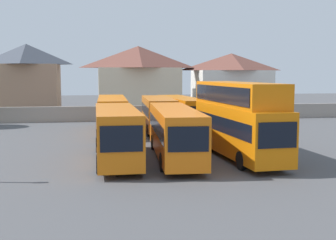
{
  "coord_description": "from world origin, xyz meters",
  "views": [
    {
      "loc": [
        -5.06,
        -27.7,
        5.57
      ],
      "look_at": [
        0.0,
        3.0,
        2.27
      ],
      "focal_mm": 46.54,
      "sensor_mm": 36.0,
      "label": 1
    }
  ],
  "objects_px": {
    "bus_3": "(238,116)",
    "bus_4": "(112,113)",
    "house_terrace_left": "(27,79)",
    "bus_1": "(116,131)",
    "bus_6": "(182,112)",
    "bus_2": "(175,130)",
    "house_terrace_right": "(231,82)",
    "house_terrace_centre": "(138,79)",
    "bus_5": "(158,112)"
  },
  "relations": [
    {
      "from": "bus_3",
      "to": "bus_4",
      "type": "bearing_deg",
      "value": -154.27
    },
    {
      "from": "bus_4",
      "to": "house_terrace_left",
      "type": "xyz_separation_m",
      "value": [
        -10.58,
        19.21,
        2.96
      ]
    },
    {
      "from": "bus_1",
      "to": "bus_6",
      "type": "height_order",
      "value": "bus_1"
    },
    {
      "from": "bus_3",
      "to": "house_terrace_left",
      "type": "xyz_separation_m",
      "value": [
        -18.36,
        33.21,
        2.05
      ]
    },
    {
      "from": "bus_2",
      "to": "house_terrace_right",
      "type": "height_order",
      "value": "house_terrace_right"
    },
    {
      "from": "bus_3",
      "to": "bus_6",
      "type": "distance_m",
      "value": 14.33
    },
    {
      "from": "bus_6",
      "to": "house_terrace_centre",
      "type": "bearing_deg",
      "value": -176.84
    },
    {
      "from": "house_terrace_left",
      "to": "house_terrace_centre",
      "type": "bearing_deg",
      "value": -0.65
    },
    {
      "from": "house_terrace_left",
      "to": "house_terrace_right",
      "type": "xyz_separation_m",
      "value": [
        28.53,
        0.43,
        -0.52
      ]
    },
    {
      "from": "bus_6",
      "to": "house_terrace_centre",
      "type": "distance_m",
      "value": 19.17
    },
    {
      "from": "bus_4",
      "to": "house_terrace_centre",
      "type": "bearing_deg",
      "value": 168.35
    },
    {
      "from": "bus_5",
      "to": "house_terrace_left",
      "type": "bearing_deg",
      "value": -139.74
    },
    {
      "from": "bus_1",
      "to": "bus_3",
      "type": "bearing_deg",
      "value": 89.37
    },
    {
      "from": "bus_1",
      "to": "bus_3",
      "type": "height_order",
      "value": "bus_3"
    },
    {
      "from": "bus_2",
      "to": "bus_4",
      "type": "distance_m",
      "value": 14.17
    },
    {
      "from": "house_terrace_left",
      "to": "house_terrace_right",
      "type": "bearing_deg",
      "value": 0.87
    },
    {
      "from": "house_terrace_left",
      "to": "bus_1",
      "type": "bearing_deg",
      "value": -72.65
    },
    {
      "from": "bus_1",
      "to": "bus_2",
      "type": "relative_size",
      "value": 0.89
    },
    {
      "from": "bus_3",
      "to": "bus_4",
      "type": "relative_size",
      "value": 0.94
    },
    {
      "from": "house_terrace_left",
      "to": "house_terrace_right",
      "type": "distance_m",
      "value": 28.54
    },
    {
      "from": "house_terrace_right",
      "to": "bus_3",
      "type": "bearing_deg",
      "value": -106.81
    },
    {
      "from": "bus_5",
      "to": "house_terrace_right",
      "type": "bearing_deg",
      "value": 147.93
    },
    {
      "from": "bus_4",
      "to": "bus_2",
      "type": "bearing_deg",
      "value": 15.84
    },
    {
      "from": "bus_3",
      "to": "bus_5",
      "type": "relative_size",
      "value": 1.11
    },
    {
      "from": "bus_2",
      "to": "house_terrace_centre",
      "type": "height_order",
      "value": "house_terrace_centre"
    },
    {
      "from": "bus_1",
      "to": "house_terrace_right",
      "type": "xyz_separation_m",
      "value": [
        18.17,
        33.59,
        2.41
      ]
    },
    {
      "from": "bus_3",
      "to": "house_terrace_left",
      "type": "height_order",
      "value": "house_terrace_left"
    },
    {
      "from": "house_terrace_centre",
      "to": "bus_3",
      "type": "bearing_deg",
      "value": -84.08
    },
    {
      "from": "bus_4",
      "to": "house_terrace_right",
      "type": "distance_m",
      "value": 26.72
    },
    {
      "from": "bus_3",
      "to": "house_terrace_centre",
      "type": "bearing_deg",
      "value": -177.41
    },
    {
      "from": "house_terrace_centre",
      "to": "house_terrace_right",
      "type": "height_order",
      "value": "house_terrace_centre"
    },
    {
      "from": "bus_3",
      "to": "bus_6",
      "type": "xyz_separation_m",
      "value": [
        -0.97,
        14.26,
        -0.94
      ]
    },
    {
      "from": "bus_1",
      "to": "bus_5",
      "type": "xyz_separation_m",
      "value": [
        4.65,
        13.87,
        -0.07
      ]
    },
    {
      "from": "bus_3",
      "to": "house_terrace_left",
      "type": "distance_m",
      "value": 38.01
    },
    {
      "from": "house_terrace_right",
      "to": "bus_5",
      "type": "bearing_deg",
      "value": -124.44
    },
    {
      "from": "bus_4",
      "to": "bus_6",
      "type": "height_order",
      "value": "bus_4"
    },
    {
      "from": "bus_2",
      "to": "house_terrace_centre",
      "type": "relative_size",
      "value": 1.05
    },
    {
      "from": "bus_4",
      "to": "bus_5",
      "type": "distance_m",
      "value": 4.42
    },
    {
      "from": "bus_1",
      "to": "house_terrace_right",
      "type": "distance_m",
      "value": 38.26
    },
    {
      "from": "bus_4",
      "to": "house_terrace_left",
      "type": "bearing_deg",
      "value": -149.92
    },
    {
      "from": "bus_2",
      "to": "bus_5",
      "type": "xyz_separation_m",
      "value": [
        0.85,
        13.64,
        -0.03
      ]
    },
    {
      "from": "bus_3",
      "to": "house_terrace_right",
      "type": "distance_m",
      "value": 35.18
    },
    {
      "from": "bus_2",
      "to": "house_terrace_left",
      "type": "relative_size",
      "value": 1.27
    },
    {
      "from": "bus_5",
      "to": "house_terrace_left",
      "type": "height_order",
      "value": "house_terrace_left"
    },
    {
      "from": "house_terrace_centre",
      "to": "bus_6",
      "type": "bearing_deg",
      "value": -82.55
    },
    {
      "from": "bus_6",
      "to": "house_terrace_centre",
      "type": "xyz_separation_m",
      "value": [
        -2.46,
        18.78,
        2.92
      ]
    },
    {
      "from": "bus_1",
      "to": "bus_3",
      "type": "relative_size",
      "value": 0.94
    },
    {
      "from": "bus_4",
      "to": "house_terrace_centre",
      "type": "relative_size",
      "value": 1.04
    },
    {
      "from": "bus_4",
      "to": "bus_6",
      "type": "relative_size",
      "value": 1.06
    },
    {
      "from": "bus_1",
      "to": "house_terrace_centre",
      "type": "height_order",
      "value": "house_terrace_centre"
    }
  ]
}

